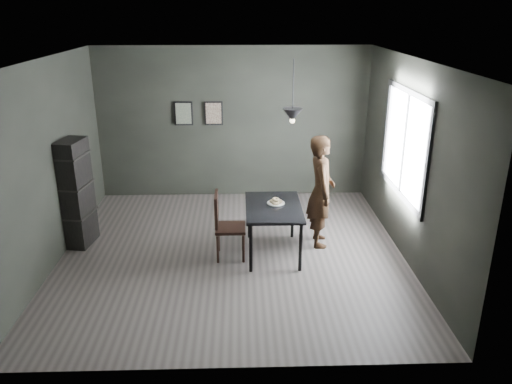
{
  "coord_description": "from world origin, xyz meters",
  "views": [
    {
      "loc": [
        0.13,
        -6.62,
        3.44
      ],
      "look_at": [
        0.35,
        0.05,
        0.95
      ],
      "focal_mm": 35.0,
      "sensor_mm": 36.0,
      "label": 1
    }
  ],
  "objects_px": {
    "cafe_table": "(273,211)",
    "shelf_unit": "(77,193)",
    "woman": "(321,191)",
    "pendant_lamp": "(292,115)",
    "white_plate": "(276,203)",
    "wood_chair": "(224,221)"
  },
  "relations": [
    {
      "from": "cafe_table",
      "to": "woman",
      "type": "height_order",
      "value": "woman"
    },
    {
      "from": "shelf_unit",
      "to": "pendant_lamp",
      "type": "relative_size",
      "value": 1.89
    },
    {
      "from": "white_plate",
      "to": "pendant_lamp",
      "type": "height_order",
      "value": "pendant_lamp"
    },
    {
      "from": "wood_chair",
      "to": "shelf_unit",
      "type": "xyz_separation_m",
      "value": [
        -2.21,
        0.52,
        0.26
      ]
    },
    {
      "from": "cafe_table",
      "to": "woman",
      "type": "xyz_separation_m",
      "value": [
        0.73,
        0.31,
        0.18
      ]
    },
    {
      "from": "cafe_table",
      "to": "wood_chair",
      "type": "bearing_deg",
      "value": -172.73
    },
    {
      "from": "cafe_table",
      "to": "woman",
      "type": "bearing_deg",
      "value": 23.27
    },
    {
      "from": "pendant_lamp",
      "to": "white_plate",
      "type": "bearing_deg",
      "value": -175.34
    },
    {
      "from": "shelf_unit",
      "to": "white_plate",
      "type": "bearing_deg",
      "value": 2.05
    },
    {
      "from": "cafe_table",
      "to": "white_plate",
      "type": "xyz_separation_m",
      "value": [
        0.04,
        0.08,
        0.08
      ]
    },
    {
      "from": "wood_chair",
      "to": "pendant_lamp",
      "type": "height_order",
      "value": "pendant_lamp"
    },
    {
      "from": "cafe_table",
      "to": "shelf_unit",
      "type": "relative_size",
      "value": 0.73
    },
    {
      "from": "pendant_lamp",
      "to": "wood_chair",
      "type": "bearing_deg",
      "value": -168.77
    },
    {
      "from": "white_plate",
      "to": "wood_chair",
      "type": "distance_m",
      "value": 0.79
    },
    {
      "from": "woman",
      "to": "shelf_unit",
      "type": "bearing_deg",
      "value": 89.91
    },
    {
      "from": "wood_chair",
      "to": "pendant_lamp",
      "type": "distance_m",
      "value": 1.78
    },
    {
      "from": "cafe_table",
      "to": "white_plate",
      "type": "relative_size",
      "value": 5.22
    },
    {
      "from": "woman",
      "to": "cafe_table",
      "type": "bearing_deg",
      "value": 115.05
    },
    {
      "from": "cafe_table",
      "to": "white_plate",
      "type": "distance_m",
      "value": 0.12
    },
    {
      "from": "cafe_table",
      "to": "pendant_lamp",
      "type": "xyz_separation_m",
      "value": [
        0.25,
        0.1,
        1.38
      ]
    },
    {
      "from": "woman",
      "to": "pendant_lamp",
      "type": "height_order",
      "value": "pendant_lamp"
    },
    {
      "from": "cafe_table",
      "to": "pendant_lamp",
      "type": "relative_size",
      "value": 1.39
    }
  ]
}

